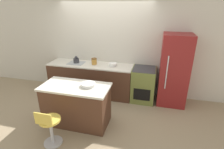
{
  "coord_description": "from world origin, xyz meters",
  "views": [
    {
      "loc": [
        1.37,
        -3.92,
        2.44
      ],
      "look_at": [
        0.45,
        -0.33,
        0.93
      ],
      "focal_mm": 28.0,
      "sensor_mm": 36.0,
      "label": 1
    }
  ],
  "objects_px": {
    "stool_chair": "(50,127)",
    "kettle": "(76,60)",
    "oven_range": "(143,84)",
    "refrigerator": "(174,71)",
    "mixing_bowl": "(113,64)"
  },
  "relations": [
    {
      "from": "stool_chair",
      "to": "mixing_bowl",
      "type": "relative_size",
      "value": 3.55
    },
    {
      "from": "mixing_bowl",
      "to": "stool_chair",
      "type": "bearing_deg",
      "value": -106.63
    },
    {
      "from": "kettle",
      "to": "mixing_bowl",
      "type": "relative_size",
      "value": 0.9
    },
    {
      "from": "kettle",
      "to": "mixing_bowl",
      "type": "height_order",
      "value": "kettle"
    },
    {
      "from": "refrigerator",
      "to": "kettle",
      "type": "xyz_separation_m",
      "value": [
        -2.62,
        0.0,
        0.07
      ]
    },
    {
      "from": "oven_range",
      "to": "kettle",
      "type": "distance_m",
      "value": 1.97
    },
    {
      "from": "stool_chair",
      "to": "refrigerator",
      "type": "bearing_deg",
      "value": 43.77
    },
    {
      "from": "refrigerator",
      "to": "stool_chair",
      "type": "height_order",
      "value": "refrigerator"
    },
    {
      "from": "oven_range",
      "to": "refrigerator",
      "type": "bearing_deg",
      "value": 1.5
    },
    {
      "from": "oven_range",
      "to": "mixing_bowl",
      "type": "height_order",
      "value": "mixing_bowl"
    },
    {
      "from": "stool_chair",
      "to": "kettle",
      "type": "distance_m",
      "value": 2.22
    },
    {
      "from": "oven_range",
      "to": "refrigerator",
      "type": "distance_m",
      "value": 0.85
    },
    {
      "from": "stool_chair",
      "to": "kettle",
      "type": "height_order",
      "value": "kettle"
    },
    {
      "from": "oven_range",
      "to": "stool_chair",
      "type": "height_order",
      "value": "oven_range"
    },
    {
      "from": "refrigerator",
      "to": "kettle",
      "type": "bearing_deg",
      "value": 179.96
    }
  ]
}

